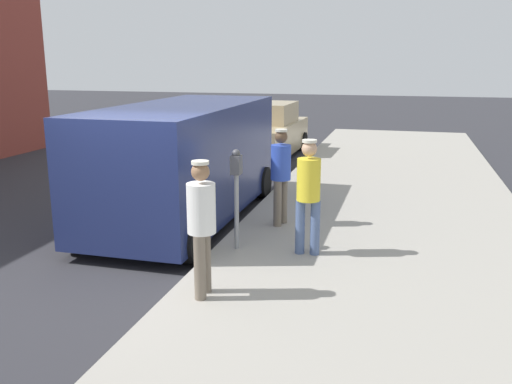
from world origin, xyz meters
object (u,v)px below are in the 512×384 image
at_px(parked_van, 184,160).
at_px(pedestrian_in_white, 202,220).
at_px(pedestrian_in_blue, 281,171).
at_px(parked_sedan_ahead, 264,133).
at_px(parking_meter_near, 236,182).
at_px(pedestrian_in_yellow, 308,190).

bearing_deg(parked_van, pedestrian_in_white, -64.72).
relative_size(pedestrian_in_blue, parked_van, 0.32).
bearing_deg(pedestrian_in_white, parked_sedan_ahead, 100.11).
bearing_deg(parking_meter_near, pedestrian_in_yellow, 2.67).
distance_m(pedestrian_in_white, parked_sedan_ahead, 10.51).
height_order(parking_meter_near, pedestrian_in_white, pedestrian_in_white).
relative_size(pedestrian_in_yellow, parked_van, 0.32).
bearing_deg(pedestrian_in_yellow, pedestrian_in_blue, 117.59).
bearing_deg(parking_meter_near, parked_van, 132.16).
bearing_deg(pedestrian_in_yellow, parked_sedan_ahead, 108.18).
relative_size(pedestrian_in_yellow, parked_sedan_ahead, 0.38).
bearing_deg(parked_sedan_ahead, parking_meter_near, -78.55).
xyz_separation_m(pedestrian_in_blue, parked_van, (-1.86, 0.26, 0.06)).
relative_size(pedestrian_in_white, parked_van, 0.32).
height_order(pedestrian_in_yellow, parked_sedan_ahead, pedestrian_in_yellow).
distance_m(pedestrian_in_yellow, parked_sedan_ahead, 9.02).
height_order(pedestrian_in_blue, parked_sedan_ahead, pedestrian_in_blue).
xyz_separation_m(parking_meter_near, parked_van, (-1.50, 1.66, -0.03)).
distance_m(pedestrian_in_blue, pedestrian_in_yellow, 1.52).
distance_m(pedestrian_in_blue, pedestrian_in_white, 3.14).
xyz_separation_m(parking_meter_near, pedestrian_in_yellow, (1.07, 0.05, -0.06)).
bearing_deg(parked_sedan_ahead, pedestrian_in_blue, -73.72).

